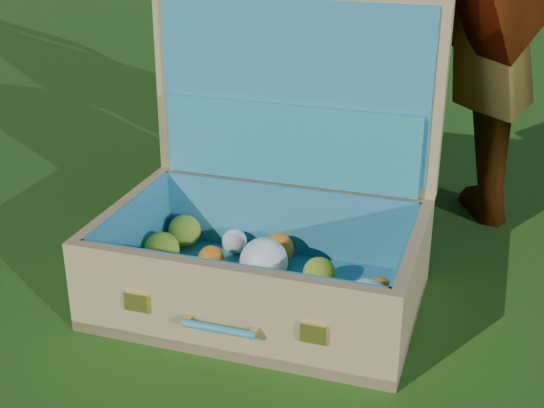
{
  "coord_description": "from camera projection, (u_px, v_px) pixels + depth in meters",
  "views": [
    {
      "loc": [
        0.37,
        -1.25,
        0.87
      ],
      "look_at": [
        -0.05,
        0.23,
        0.2
      ],
      "focal_mm": 50.0,
      "sensor_mm": 36.0,
      "label": 1
    }
  ],
  "objects": [
    {
      "name": "ground",
      "position": [
        266.0,
        340.0,
        1.54
      ],
      "size": [
        60.0,
        60.0,
        0.0
      ],
      "primitive_type": "plane",
      "color": "#215114",
      "rests_on": "ground"
    },
    {
      "name": "suitcase",
      "position": [
        271.0,
        214.0,
        1.67
      ],
      "size": [
        0.69,
        0.54,
        0.65
      ],
      "rotation": [
        0.0,
        0.0,
        -0.04
      ],
      "color": "tan",
      "rests_on": "ground"
    },
    {
      "name": "stray_ball",
      "position": [
        91.0,
        302.0,
        1.61
      ],
      "size": [
        0.08,
        0.08,
        0.08
      ],
      "primitive_type": "sphere",
      "color": "#4568B3",
      "rests_on": "ground"
    }
  ]
}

